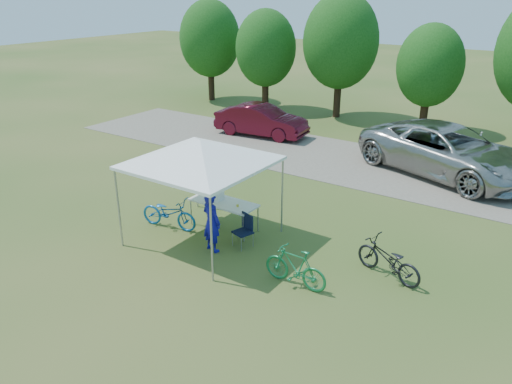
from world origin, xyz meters
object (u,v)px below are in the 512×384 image
folding_table (224,203)px  folding_chair (245,228)px  cooler (214,193)px  sedan (261,120)px  bike_blue (169,213)px  bike_dark (388,260)px  cyclist (212,222)px  bike_green (295,267)px  minivan (448,151)px

folding_table → folding_chair: size_ratio=2.27×
cooler → sedan: size_ratio=0.12×
bike_blue → bike_dark: size_ratio=0.99×
cyclist → bike_dark: cyclist is taller
bike_blue → bike_dark: bearing=-91.2°
bike_green → bike_dark: 2.18m
folding_table → bike_dark: bearing=0.9°
folding_chair → sedan: 10.33m
cyclist → bike_green: cyclist is taller
cyclist → sedan: cyclist is taller
folding_chair → minivan: bearing=88.0°
minivan → bike_dark: bearing=-154.5°
minivan → sedan: bearing=106.2°
folding_chair → minivan: 8.79m
cooler → bike_green: cooler is taller
folding_table → minivan: (3.93, 7.81, 0.15)m
minivan → sedan: minivan is taller
bike_blue → cooler: bearing=-57.6°
folding_chair → cyclist: bearing=-110.0°
folding_table → cooler: 0.41m
bike_dark → minivan: 7.78m
folding_table → cyclist: (0.53, -1.19, 0.05)m
folding_table → cyclist: 1.30m
bike_blue → bike_dark: (5.94, 0.92, 0.00)m
folding_chair → bike_blue: (-2.33, -0.36, -0.05)m
bike_green → minivan: size_ratio=0.25×
folding_table → sedan: 9.39m
cyclist → bike_green: (2.56, -0.23, -0.32)m
cyclist → minivan: bearing=-98.8°
bike_green → folding_chair: bearing=-114.4°
cyclist → bike_blue: (-1.80, 0.34, -0.34)m
cooler → folding_chair: bearing=-19.4°
cooler → sedan: (-3.96, 8.34, -0.27)m
folding_table → sedan: size_ratio=0.46×
bike_blue → minivan: bearing=-41.0°
cooler → minivan: size_ratio=0.08×
folding_chair → folding_table: bearing=172.2°
folding_table → folding_chair: folding_chair is taller
bike_dark → cooler: bearing=-73.1°
bike_green → bike_dark: bike_green is taller
sedan → cooler: bearing=-160.9°
cyclist → bike_green: 2.59m
bike_dark → sedan: size_ratio=0.41×
folding_chair → cooler: size_ratio=1.66×
folding_chair → bike_blue: size_ratio=0.50×
minivan → cyclist: bearing=179.2°
folding_table → minivan: minivan is taller
cooler → sedan: sedan is taller
bike_green → sedan: sedan is taller
folding_table → bike_green: size_ratio=1.23×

